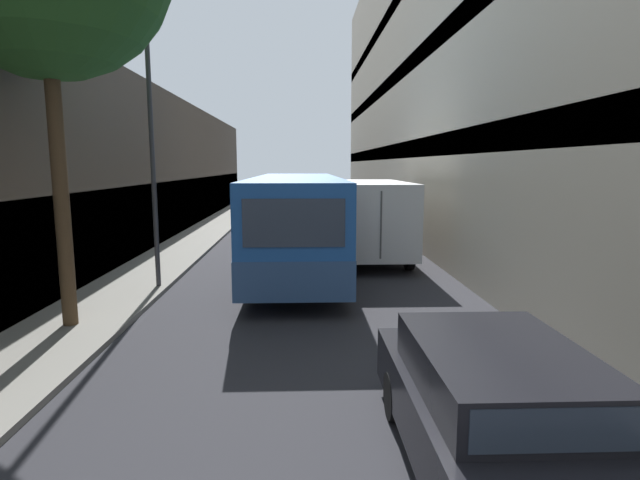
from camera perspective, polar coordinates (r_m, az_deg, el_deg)
ground_plane at (r=14.74m, az=-1.51°, el=-4.00°), size 150.00×150.00×0.00m
sidewalk_left at (r=15.41m, az=-19.30°, el=-3.73°), size 2.16×60.00×0.11m
building_left_shopfront at (r=15.89m, az=-27.38°, el=6.40°), size 2.40×60.00×6.32m
building_right_apartment at (r=16.04m, az=19.94°, el=24.18°), size 2.40×60.00×15.37m
car_hatchback at (r=5.63m, az=19.90°, el=-18.22°), size 1.85×4.35×1.40m
bus at (r=15.57m, az=-2.69°, el=2.36°), size 2.54×11.25×2.85m
box_truck at (r=17.53m, az=5.19°, el=2.83°), size 2.40×7.27×2.66m
panel_van at (r=26.71m, az=-4.18°, el=3.97°), size 1.80×4.32×1.94m
street_lamp at (r=13.51m, az=-19.06°, el=18.09°), size 0.36×0.80×8.05m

